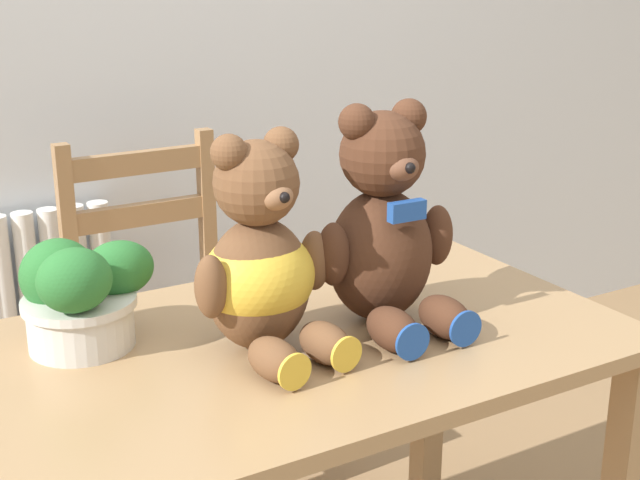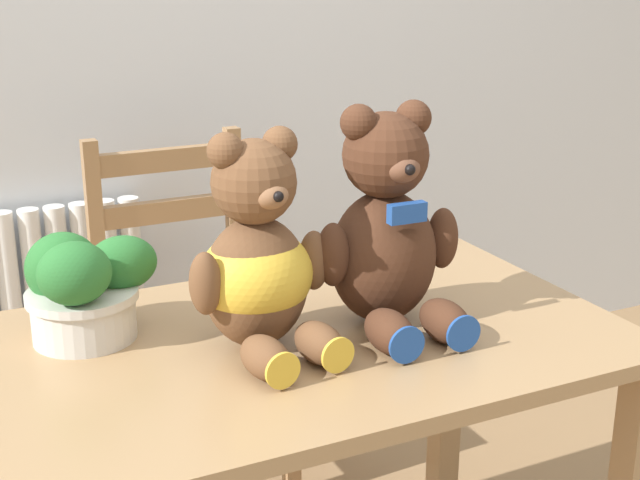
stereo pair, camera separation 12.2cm
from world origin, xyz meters
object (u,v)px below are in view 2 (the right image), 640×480
object	(u,v)px
teddy_bear_left	(258,264)
teddy_bear_right	(388,232)
potted_plant	(82,287)
wooden_chair_behind	(187,317)

from	to	relation	value
teddy_bear_left	teddy_bear_right	world-z (taller)	teddy_bear_right
teddy_bear_left	potted_plant	size ratio (longest dim) A/B	1.60
teddy_bear_left	teddy_bear_right	xyz separation A→B (m)	(0.25, -0.01, 0.02)
wooden_chair_behind	teddy_bear_right	distance (m)	0.94
potted_plant	teddy_bear_right	bearing A→B (deg)	-18.33
wooden_chair_behind	teddy_bear_left	distance (m)	0.91
teddy_bear_right	wooden_chair_behind	bearing A→B (deg)	-78.62
wooden_chair_behind	teddy_bear_left	size ratio (longest dim) A/B	2.46
wooden_chair_behind	teddy_bear_left	bearing A→B (deg)	82.46
wooden_chair_behind	potted_plant	size ratio (longest dim) A/B	3.94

